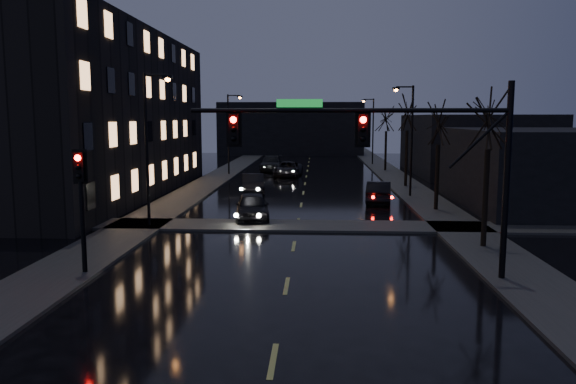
# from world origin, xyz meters

# --- Properties ---
(sidewalk_left) EXTENTS (3.00, 140.00, 0.12)m
(sidewalk_left) POSITION_xyz_m (-8.50, 35.00, 0.06)
(sidewalk_left) COLOR #2D2D2B
(sidewalk_left) RESTS_ON ground
(sidewalk_right) EXTENTS (3.00, 140.00, 0.12)m
(sidewalk_right) POSITION_xyz_m (8.50, 35.00, 0.06)
(sidewalk_right) COLOR #2D2D2B
(sidewalk_right) RESTS_ON ground
(sidewalk_cross) EXTENTS (40.00, 3.00, 0.12)m
(sidewalk_cross) POSITION_xyz_m (0.00, 18.50, 0.06)
(sidewalk_cross) COLOR #2D2D2B
(sidewalk_cross) RESTS_ON ground
(apartment_block) EXTENTS (12.00, 30.00, 12.00)m
(apartment_block) POSITION_xyz_m (-16.50, 30.00, 6.00)
(apartment_block) COLOR black
(apartment_block) RESTS_ON ground
(commercial_right_near) EXTENTS (10.00, 14.00, 5.00)m
(commercial_right_near) POSITION_xyz_m (15.50, 26.00, 2.50)
(commercial_right_near) COLOR black
(commercial_right_near) RESTS_ON ground
(commercial_right_far) EXTENTS (12.00, 18.00, 6.00)m
(commercial_right_far) POSITION_xyz_m (17.00, 48.00, 3.00)
(commercial_right_far) COLOR black
(commercial_right_far) RESTS_ON ground
(far_block) EXTENTS (22.00, 10.00, 8.00)m
(far_block) POSITION_xyz_m (-3.00, 78.00, 4.00)
(far_block) COLOR black
(far_block) RESTS_ON ground
(signal_mast) EXTENTS (11.11, 0.41, 7.00)m
(signal_mast) POSITION_xyz_m (3.85, 9.00, 4.87)
(signal_mast) COLOR black
(signal_mast) RESTS_ON ground
(signal_pole_left) EXTENTS (0.35, 0.41, 4.53)m
(signal_pole_left) POSITION_xyz_m (-7.50, 8.99, 3.01)
(signal_pole_left) COLOR black
(signal_pole_left) RESTS_ON ground
(tree_near) EXTENTS (3.52, 3.52, 8.08)m
(tree_near) POSITION_xyz_m (8.40, 14.00, 6.22)
(tree_near) COLOR black
(tree_near) RESTS_ON ground
(tree_mid_a) EXTENTS (3.30, 3.30, 7.58)m
(tree_mid_a) POSITION_xyz_m (8.40, 24.00, 5.83)
(tree_mid_a) COLOR black
(tree_mid_a) RESTS_ON ground
(tree_mid_b) EXTENTS (3.74, 3.74, 8.59)m
(tree_mid_b) POSITION_xyz_m (8.40, 36.00, 6.61)
(tree_mid_b) COLOR black
(tree_mid_b) RESTS_ON ground
(tree_far) EXTENTS (3.43, 3.43, 7.88)m
(tree_far) POSITION_xyz_m (8.40, 50.00, 6.06)
(tree_far) COLOR black
(tree_far) RESTS_ON ground
(streetlight_l_near) EXTENTS (1.53, 0.28, 8.00)m
(streetlight_l_near) POSITION_xyz_m (-7.58, 18.00, 4.77)
(streetlight_l_near) COLOR black
(streetlight_l_near) RESTS_ON ground
(streetlight_l_far) EXTENTS (1.53, 0.28, 8.00)m
(streetlight_l_far) POSITION_xyz_m (-7.58, 45.00, 4.77)
(streetlight_l_far) COLOR black
(streetlight_l_far) RESTS_ON ground
(streetlight_r_mid) EXTENTS (1.53, 0.28, 8.00)m
(streetlight_r_mid) POSITION_xyz_m (7.58, 30.00, 4.77)
(streetlight_r_mid) COLOR black
(streetlight_r_mid) RESTS_ON ground
(streetlight_r_far) EXTENTS (1.53, 0.28, 8.00)m
(streetlight_r_far) POSITION_xyz_m (7.58, 58.00, 4.77)
(streetlight_r_far) COLOR black
(streetlight_r_far) RESTS_ON ground
(oncoming_car_a) EXTENTS (2.38, 4.75, 1.55)m
(oncoming_car_a) POSITION_xyz_m (-2.61, 20.36, 0.78)
(oncoming_car_a) COLOR black
(oncoming_car_a) RESTS_ON ground
(oncoming_car_b) EXTENTS (2.20, 4.75, 1.51)m
(oncoming_car_b) POSITION_xyz_m (-3.80, 31.23, 0.75)
(oncoming_car_b) COLOR black
(oncoming_car_b) RESTS_ON ground
(oncoming_car_c) EXTENTS (2.89, 5.44, 1.46)m
(oncoming_car_c) POSITION_xyz_m (-1.80, 44.10, 0.73)
(oncoming_car_c) COLOR black
(oncoming_car_c) RESTS_ON ground
(oncoming_car_d) EXTENTS (2.28, 5.59, 1.62)m
(oncoming_car_d) POSITION_xyz_m (-3.87, 49.52, 0.81)
(oncoming_car_d) COLOR black
(oncoming_car_d) RESTS_ON ground
(lead_car) EXTENTS (2.17, 4.67, 1.48)m
(lead_car) POSITION_xyz_m (5.22, 27.16, 0.74)
(lead_car) COLOR black
(lead_car) RESTS_ON ground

